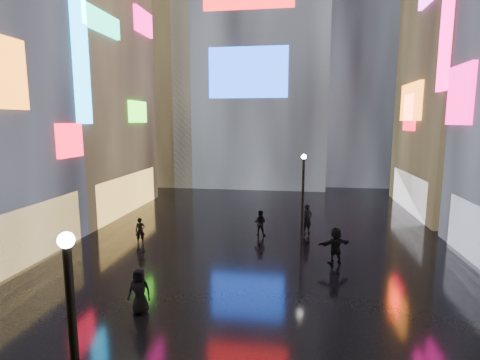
# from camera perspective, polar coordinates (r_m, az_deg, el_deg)

# --- Properties ---
(ground) EXTENTS (140.00, 140.00, 0.00)m
(ground) POSITION_cam_1_polar(r_m,az_deg,el_deg) (22.71, 3.10, -9.42)
(ground) COLOR black
(ground) RESTS_ON ground
(building_left_far) EXTENTS (10.28, 12.00, 22.00)m
(building_left_far) POSITION_cam_1_polar(r_m,az_deg,el_deg) (33.08, -25.31, 14.75)
(building_left_far) COLOR black
(building_left_far) RESTS_ON ground
(tower_main) EXTENTS (16.00, 14.20, 42.00)m
(tower_main) POSITION_cam_1_polar(r_m,az_deg,el_deg) (47.77, 2.50, 25.78)
(tower_main) COLOR black
(tower_main) RESTS_ON ground
(tower_flank_right) EXTENTS (12.00, 12.00, 34.00)m
(tower_flank_right) POSITION_cam_1_polar(r_m,az_deg,el_deg) (48.97, 17.78, 20.12)
(tower_flank_right) COLOR black
(tower_flank_right) RESTS_ON ground
(tower_flank_left) EXTENTS (10.00, 10.00, 26.00)m
(tower_flank_left) POSITION_cam_1_polar(r_m,az_deg,el_deg) (46.70, -11.95, 15.93)
(tower_flank_left) COLOR black
(tower_flank_left) RESTS_ON ground
(lamp_near) EXTENTS (0.30, 0.30, 5.20)m
(lamp_near) POSITION_cam_1_polar(r_m,az_deg,el_deg) (8.24, -23.95, -22.47)
(lamp_near) COLOR black
(lamp_near) RESTS_ON ground
(lamp_far) EXTENTS (0.30, 0.30, 5.20)m
(lamp_far) POSITION_cam_1_polar(r_m,az_deg,el_deg) (23.08, 9.57, -1.68)
(lamp_far) COLOR black
(lamp_far) RESTS_ON ground
(pedestrian_4) EXTENTS (0.90, 0.62, 1.76)m
(pedestrian_4) POSITION_cam_1_polar(r_m,az_deg,el_deg) (15.04, -15.08, -16.00)
(pedestrian_4) COLOR black
(pedestrian_4) RESTS_ON ground
(pedestrian_5) EXTENTS (1.82, 1.21, 1.88)m
(pedestrian_5) POSITION_cam_1_polar(r_m,az_deg,el_deg) (19.74, 14.36, -9.67)
(pedestrian_5) COLOR black
(pedestrian_5) RESTS_ON ground
(pedestrian_6) EXTENTS (0.65, 0.53, 1.53)m
(pedestrian_6) POSITION_cam_1_polar(r_m,az_deg,el_deg) (23.00, -14.96, -7.48)
(pedestrian_6) COLOR black
(pedestrian_6) RESTS_ON ground
(pedestrian_7) EXTENTS (0.87, 0.73, 1.61)m
(pedestrian_7) POSITION_cam_1_polar(r_m,az_deg,el_deg) (23.81, 3.08, -6.53)
(pedestrian_7) COLOR black
(pedestrian_7) RESTS_ON ground
(umbrella_2) EXTENTS (1.24, 1.23, 0.80)m
(umbrella_2) POSITION_cam_1_polar(r_m,az_deg,el_deg) (14.55, -15.28, -11.42)
(umbrella_2) COLOR black
(umbrella_2) RESTS_ON pedestrian_4
(pedestrian_8) EXTENTS (0.83, 0.81, 1.92)m
(pedestrian_8) POSITION_cam_1_polar(r_m,az_deg,el_deg) (24.41, 10.23, -5.88)
(pedestrian_8) COLOR black
(pedestrian_8) RESTS_ON ground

